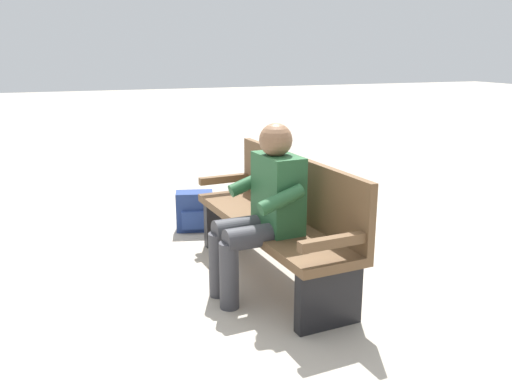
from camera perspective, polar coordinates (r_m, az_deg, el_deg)
ground_plane at (r=4.02m, az=1.49°, el=-9.13°), size 40.00×40.00×0.00m
bench_near at (r=3.88m, az=2.47°, el=-2.74°), size 1.83×0.62×0.90m
person_seated at (r=3.55m, az=0.75°, el=-1.57°), size 0.59×0.59×1.18m
backpack at (r=5.01m, az=-6.55°, el=-2.07°), size 0.30×0.38×0.37m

